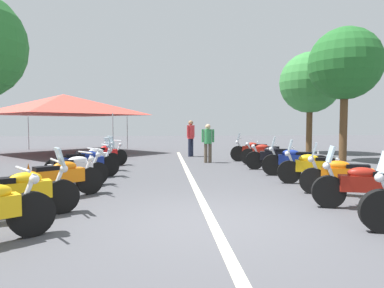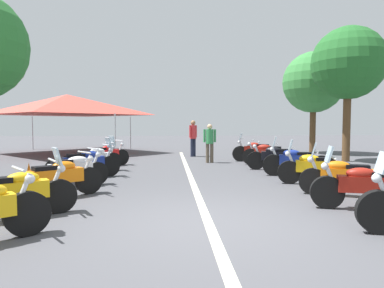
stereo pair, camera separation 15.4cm
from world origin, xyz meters
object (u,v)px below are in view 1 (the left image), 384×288
motorcycle_right_row_2 (345,176)px  roadside_tree_1 (310,83)px  bystander_1 (191,135)px  motorcycle_right_row_4 (295,161)px  motorcycle_left_row_1 (16,193)px  motorcycle_right_row_3 (314,167)px  motorcycle_right_row_1 (370,185)px  motorcycle_right_row_7 (255,151)px  motorcycle_left_row_5 (92,159)px  roadside_tree_2 (345,64)px  motorcycle_left_row_3 (72,171)px  motorcycle_right_row_6 (266,154)px  motorcycle_right_row_5 (276,157)px  traffic_cone_1 (29,175)px  motorcycle_left_row_6 (103,155)px  bystander_0 (208,140)px  event_tent (64,105)px  motorcycle_left_row_2 (58,178)px  motorcycle_left_row_4 (84,163)px

motorcycle_right_row_2 → roadside_tree_1: (10.85, -3.92, 3.39)m
bystander_1 → motorcycle_right_row_4: bearing=-22.3°
motorcycle_left_row_1 → motorcycle_right_row_3: 7.07m
motorcycle_right_row_1 → motorcycle_right_row_7: bearing=-73.4°
motorcycle_left_row_5 → motorcycle_right_row_7: motorcycle_right_row_7 is taller
motorcycle_right_row_4 → roadside_tree_2: bearing=-116.9°
motorcycle_left_row_3 → motorcycle_right_row_6: 7.60m
motorcycle_left_row_3 → motorcycle_right_row_3: motorcycle_right_row_3 is taller
motorcycle_left_row_5 → motorcycle_right_row_3: size_ratio=0.93×
motorcycle_left_row_1 → motorcycle_right_row_1: 6.35m
motorcycle_right_row_5 → traffic_cone_1: (-2.58, 7.39, -0.17)m
motorcycle_left_row_6 → bystander_0: (1.01, -4.10, 0.49)m
motorcycle_right_row_2 → motorcycle_right_row_4: bearing=-64.9°
motorcycle_left_row_3 → motorcycle_left_row_5: bearing=54.3°
motorcycle_left_row_1 → motorcycle_right_row_4: motorcycle_right_row_4 is taller
traffic_cone_1 → event_tent: bearing=10.9°
motorcycle_left_row_1 → motorcycle_right_row_2: motorcycle_left_row_1 is taller
motorcycle_left_row_2 → motorcycle_right_row_2: bearing=-40.7°
roadside_tree_1 → motorcycle_right_row_7: bearing=134.0°
motorcycle_right_row_6 → roadside_tree_2: (1.16, -3.74, 3.70)m
motorcycle_left_row_5 → motorcycle_right_row_6: (1.52, -6.37, -0.01)m
motorcycle_right_row_1 → bystander_0: (7.94, 2.05, 0.47)m
motorcycle_right_row_7 → motorcycle_right_row_4: bearing=111.6°
motorcycle_right_row_4 → bystander_0: 4.46m
motorcycle_right_row_6 → roadside_tree_1: bearing=-105.5°
motorcycle_right_row_4 → motorcycle_right_row_1: bearing=103.6°
motorcycle_left_row_1 → motorcycle_right_row_4: size_ratio=0.94×
motorcycle_left_row_2 → motorcycle_right_row_7: bearing=8.5°
motorcycle_left_row_3 → bystander_0: 6.72m
motorcycle_left_row_3 → traffic_cone_1: bearing=128.7°
motorcycle_right_row_3 → motorcycle_right_row_5: size_ratio=0.90×
traffic_cone_1 → roadside_tree_2: size_ratio=0.11×
motorcycle_right_row_5 → motorcycle_left_row_2: bearing=47.9°
motorcycle_left_row_1 → motorcycle_left_row_3: 2.81m
motorcycle_right_row_2 → bystander_1: bearing=-48.8°
roadside_tree_2 → bystander_1: bearing=68.0°
motorcycle_left_row_6 → bystander_0: bearing=-24.6°
motorcycle_left_row_5 → motorcycle_left_row_6: 1.55m
motorcycle_left_row_3 → bystander_0: bystander_0 is taller
roadside_tree_1 → motorcycle_right_row_4: bearing=153.8°
motorcycle_left_row_1 → motorcycle_left_row_4: size_ratio=0.97×
traffic_cone_1 → motorcycle_right_row_2: bearing=-102.9°
motorcycle_right_row_6 → roadside_tree_1: roadside_tree_1 is taller
motorcycle_left_row_4 → motorcycle_right_row_5: motorcycle_left_row_4 is taller
motorcycle_left_row_2 → motorcycle_right_row_1: 6.31m
bystander_0 → motorcycle_left_row_4: bearing=131.9°
motorcycle_left_row_2 → motorcycle_left_row_3: motorcycle_left_row_2 is taller
traffic_cone_1 → motorcycle_right_row_3: bearing=-92.1°
motorcycle_left_row_1 → roadside_tree_2: bearing=9.2°
motorcycle_right_row_3 → bystander_1: bystander_1 is taller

